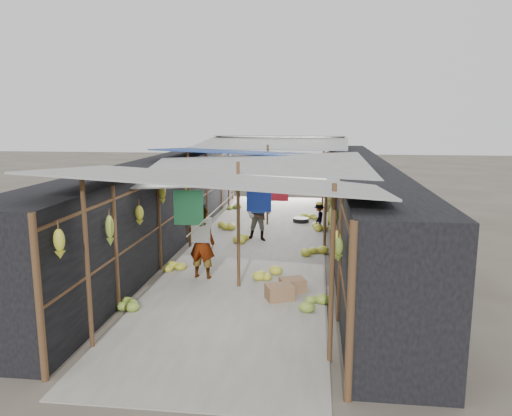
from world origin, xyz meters
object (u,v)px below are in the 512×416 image
at_px(black_basin, 301,220).
at_px(shopper_blue, 258,213).
at_px(crate_near, 280,293).
at_px(vendor_seated, 319,217).
at_px(vendor_elderly, 202,243).

xyz_separation_m(black_basin, shopper_blue, (-1.12, -2.60, 0.72)).
distance_m(crate_near, vendor_seated, 6.10).
xyz_separation_m(vendor_elderly, vendor_seated, (2.53, 4.94, -0.38)).
relative_size(black_basin, shopper_blue, 0.33).
distance_m(crate_near, black_basin, 7.14).
bearing_deg(vendor_seated, black_basin, -139.50).
distance_m(vendor_elderly, vendor_seated, 5.56).
height_order(crate_near, black_basin, crate_near).
xyz_separation_m(vendor_elderly, shopper_blue, (0.82, 3.43, -0.00)).
bearing_deg(crate_near, shopper_blue, 79.30).
bearing_deg(vendor_elderly, crate_near, 157.51).
relative_size(vendor_elderly, shopper_blue, 1.00).
distance_m(vendor_elderly, shopper_blue, 3.53).
bearing_deg(black_basin, vendor_seated, -61.82).
xyz_separation_m(black_basin, vendor_seated, (0.59, -1.09, 0.34)).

